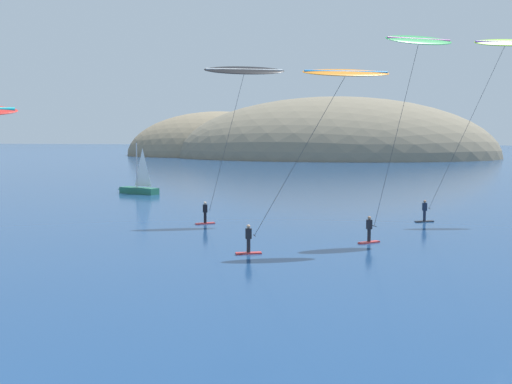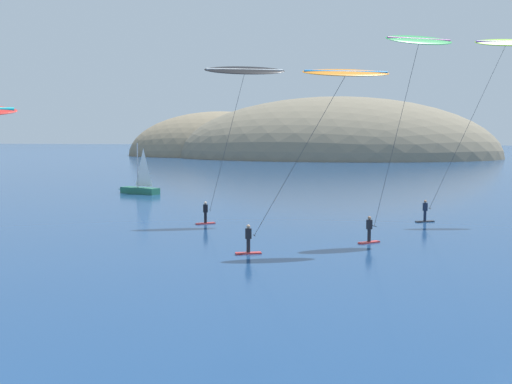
{
  "view_description": "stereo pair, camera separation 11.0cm",
  "coord_description": "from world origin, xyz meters",
  "px_view_note": "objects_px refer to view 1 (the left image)",
  "views": [
    {
      "loc": [
        10.43,
        -12.51,
        7.13
      ],
      "look_at": [
        4.61,
        26.72,
        3.29
      ],
      "focal_mm": 45.0,
      "sensor_mm": 36.0,
      "label": 1
    },
    {
      "loc": [
        10.54,
        -12.5,
        7.13
      ],
      "look_at": [
        4.61,
        26.72,
        3.29
      ],
      "focal_mm": 45.0,
      "sensor_mm": 36.0,
      "label": 2
    }
  ],
  "objects_px": {
    "kitesurfer_lime": "(498,60)",
    "kitesurfer_black": "(242,80)",
    "kitesurfer_orange": "(339,86)",
    "sailboat_near": "(137,188)",
    "kitesurfer_green": "(415,55)"
  },
  "relations": [
    {
      "from": "kitesurfer_black",
      "to": "kitesurfer_green",
      "type": "height_order",
      "value": "kitesurfer_green"
    },
    {
      "from": "kitesurfer_green",
      "to": "kitesurfer_lime",
      "type": "height_order",
      "value": "kitesurfer_lime"
    },
    {
      "from": "kitesurfer_orange",
      "to": "kitesurfer_lime",
      "type": "distance_m",
      "value": 18.61
    },
    {
      "from": "sailboat_near",
      "to": "kitesurfer_lime",
      "type": "distance_m",
      "value": 40.58
    },
    {
      "from": "sailboat_near",
      "to": "kitesurfer_green",
      "type": "bearing_deg",
      "value": -44.16
    },
    {
      "from": "sailboat_near",
      "to": "kitesurfer_green",
      "type": "height_order",
      "value": "kitesurfer_green"
    },
    {
      "from": "kitesurfer_lime",
      "to": "kitesurfer_orange",
      "type": "bearing_deg",
      "value": -129.87
    },
    {
      "from": "kitesurfer_orange",
      "to": "sailboat_near",
      "type": "bearing_deg",
      "value": 126.39
    },
    {
      "from": "kitesurfer_lime",
      "to": "kitesurfer_black",
      "type": "bearing_deg",
      "value": -169.16
    },
    {
      "from": "kitesurfer_orange",
      "to": "kitesurfer_lime",
      "type": "relative_size",
      "value": 0.76
    },
    {
      "from": "sailboat_near",
      "to": "kitesurfer_lime",
      "type": "height_order",
      "value": "kitesurfer_lime"
    },
    {
      "from": "kitesurfer_black",
      "to": "kitesurfer_orange",
      "type": "relative_size",
      "value": 1.12
    },
    {
      "from": "kitesurfer_orange",
      "to": "kitesurfer_lime",
      "type": "bearing_deg",
      "value": 50.13
    },
    {
      "from": "kitesurfer_orange",
      "to": "kitesurfer_lime",
      "type": "xyz_separation_m",
      "value": [
        11.79,
        14.11,
        2.83
      ]
    },
    {
      "from": "kitesurfer_black",
      "to": "kitesurfer_lime",
      "type": "bearing_deg",
      "value": 10.84
    }
  ]
}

